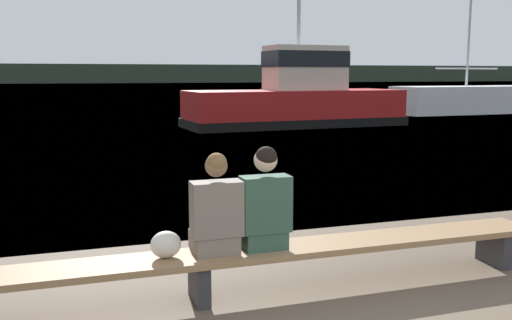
{
  "coord_description": "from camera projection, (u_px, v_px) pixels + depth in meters",
  "views": [
    {
      "loc": [
        -1.8,
        -2.17,
        2.02
      ],
      "look_at": [
        0.77,
        5.61,
        0.78
      ],
      "focal_mm": 40.0,
      "sensor_mm": 36.0,
      "label": 1
    }
  ],
  "objects": [
    {
      "name": "tugboat_red",
      "position": [
        297.0,
        101.0,
        22.14
      ],
      "size": [
        8.76,
        3.36,
        6.47
      ],
      "rotation": [
        0.0,
        0.0,
        1.63
      ],
      "color": "#A81919",
      "rests_on": "water_surface"
    },
    {
      "name": "far_shoreline",
      "position": [
        74.0,
        74.0,
        125.27
      ],
      "size": [
        600.0,
        12.0,
        4.06
      ],
      "primitive_type": "cube",
      "color": "#2D3D2D",
      "rests_on": "ground"
    },
    {
      "name": "person_right",
      "position": [
        264.0,
        206.0,
        5.19
      ],
      "size": [
        0.45,
        0.43,
        0.95
      ],
      "color": "#2D4C3D",
      "rests_on": "bench_main"
    },
    {
      "name": "bench_main",
      "position": [
        199.0,
        263.0,
        5.06
      ],
      "size": [
        7.04,
        0.5,
        0.43
      ],
      "color": "#8E6B47",
      "rests_on": "ground"
    },
    {
      "name": "water_surface",
      "position": [
        75.0,
        83.0,
        119.75
      ],
      "size": [
        240.0,
        240.0,
        0.0
      ],
      "primitive_type": "plane",
      "color": "#5684A3",
      "rests_on": "ground"
    },
    {
      "name": "shopping_bag",
      "position": [
        166.0,
        245.0,
        4.97
      ],
      "size": [
        0.27,
        0.21,
        0.24
      ],
      "color": "beige",
      "rests_on": "bench_main"
    },
    {
      "name": "person_left",
      "position": [
        216.0,
        212.0,
        5.06
      ],
      "size": [
        0.45,
        0.42,
        0.92
      ],
      "color": "#70665B",
      "rests_on": "bench_main"
    },
    {
      "name": "moored_sailboat",
      "position": [
        472.0,
        99.0,
        29.44
      ],
      "size": [
        8.57,
        2.64,
        7.59
      ],
      "rotation": [
        0.0,
        0.0,
        1.59
      ],
      "color": "silver",
      "rests_on": "water_surface"
    }
  ]
}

